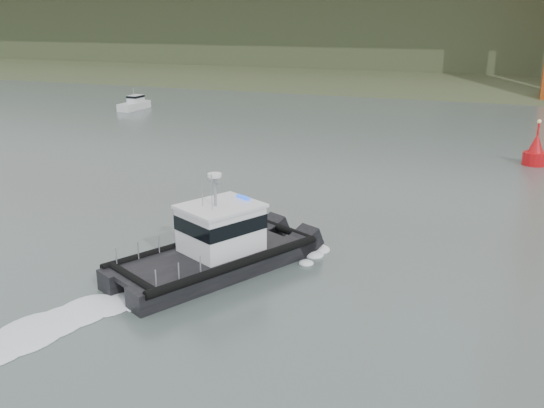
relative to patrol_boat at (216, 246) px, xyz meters
The scene contains 5 objects.
ground 5.01m from the patrol_boat, 89.43° to the right, with size 400.00×400.00×0.00m, color #475450.
headlands 120.79m from the patrol_boat, 89.98° to the left, with size 500.00×105.36×27.12m.
patrol_boat is the anchor object (origin of this frame).
motorboat 54.59m from the patrol_boat, 127.58° to the left, with size 1.87×5.27×2.88m.
nav_buoy 32.75m from the patrol_boat, 62.72° to the left, with size 1.93×1.93×4.02m.
Camera 1 is at (12.41, -19.69, 12.01)m, focal length 40.00 mm.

